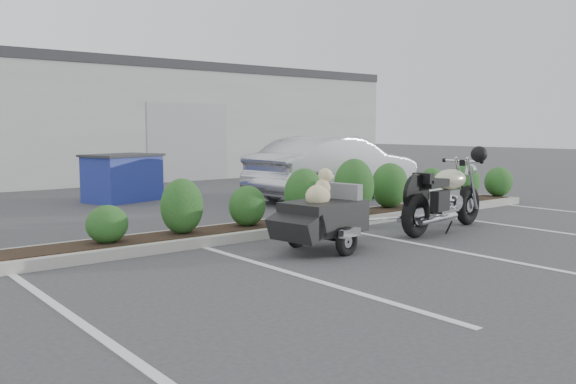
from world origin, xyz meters
TOP-DOWN VIEW (x-y plane):
  - ground at (0.00, 0.00)m, footprint 90.00×90.00m
  - planter_kerb at (1.00, 2.20)m, footprint 12.00×1.00m
  - building at (0.00, 17.00)m, footprint 26.00×10.00m
  - motorcycle at (2.52, 0.44)m, footprint 2.54×1.00m
  - pet_trailer at (-0.28, 0.46)m, footprint 2.06×1.17m
  - sedan at (4.31, 5.13)m, footprint 4.85×1.94m
  - dumpster at (-0.06, 8.00)m, footprint 2.02×1.66m

SIDE VIEW (x-z plane):
  - ground at x=0.00m, z-range 0.00..0.00m
  - planter_kerb at x=1.00m, z-range 0.00..0.15m
  - pet_trailer at x=-0.28m, z-range -0.09..1.12m
  - dumpster at x=-0.06m, z-range 0.01..1.15m
  - motorcycle at x=2.52m, z-range -0.15..1.32m
  - sedan at x=4.31m, z-range 0.00..1.57m
  - building at x=0.00m, z-range 0.00..4.00m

